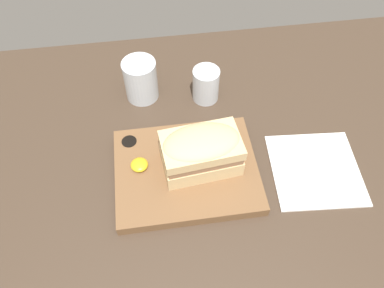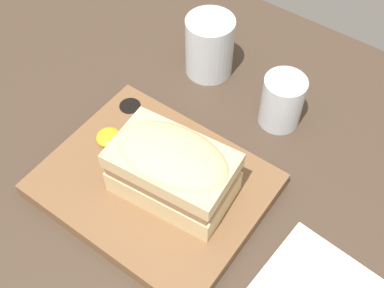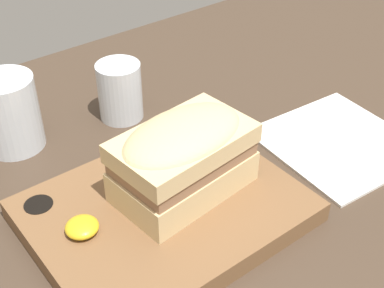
{
  "view_description": "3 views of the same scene",
  "coord_description": "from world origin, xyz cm",
  "px_view_note": "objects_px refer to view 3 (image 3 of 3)",
  "views": [
    {
      "loc": [
        -10.65,
        -37.96,
        69.11
      ],
      "look_at": [
        -4.54,
        5.3,
        9.04
      ],
      "focal_mm": 35.0,
      "sensor_mm": 36.0,
      "label": 1
    },
    {
      "loc": [
        18.69,
        -22.72,
        59.22
      ],
      "look_at": [
        -2.9,
        7.15,
        10.43
      ],
      "focal_mm": 45.0,
      "sensor_mm": 36.0,
      "label": 2
    },
    {
      "loc": [
        -30.73,
        -33.84,
        45.4
      ],
      "look_at": [
        -0.97,
        4.31,
        9.45
      ],
      "focal_mm": 50.0,
      "sensor_mm": 36.0,
      "label": 3
    }
  ],
  "objects_px": {
    "serving_board": "(164,211)",
    "water_glass": "(10,117)",
    "sandwich": "(183,155)",
    "wine_glass": "(120,92)",
    "napkin": "(338,143)"
  },
  "relations": [
    {
      "from": "napkin",
      "to": "sandwich",
      "type": "bearing_deg",
      "value": 172.37
    },
    {
      "from": "serving_board",
      "to": "napkin",
      "type": "xyz_separation_m",
      "value": [
        0.27,
        -0.03,
        -0.01
      ]
    },
    {
      "from": "water_glass",
      "to": "serving_board",
      "type": "bearing_deg",
      "value": -72.69
    },
    {
      "from": "water_glass",
      "to": "napkin",
      "type": "xyz_separation_m",
      "value": [
        0.35,
        -0.27,
        -0.04
      ]
    },
    {
      "from": "sandwich",
      "to": "water_glass",
      "type": "height_order",
      "value": "sandwich"
    },
    {
      "from": "serving_board",
      "to": "wine_glass",
      "type": "height_order",
      "value": "wine_glass"
    },
    {
      "from": "sandwich",
      "to": "napkin",
      "type": "distance_m",
      "value": 0.25
    },
    {
      "from": "sandwich",
      "to": "wine_glass",
      "type": "distance_m",
      "value": 0.22
    },
    {
      "from": "serving_board",
      "to": "napkin",
      "type": "distance_m",
      "value": 0.27
    },
    {
      "from": "serving_board",
      "to": "napkin",
      "type": "height_order",
      "value": "serving_board"
    },
    {
      "from": "wine_glass",
      "to": "napkin",
      "type": "bearing_deg",
      "value": -50.79
    },
    {
      "from": "serving_board",
      "to": "water_glass",
      "type": "xyz_separation_m",
      "value": [
        -0.07,
        0.24,
        0.03
      ]
    },
    {
      "from": "serving_board",
      "to": "wine_glass",
      "type": "distance_m",
      "value": 0.23
    },
    {
      "from": "sandwich",
      "to": "wine_glass",
      "type": "xyz_separation_m",
      "value": [
        0.04,
        0.21,
        -0.04
      ]
    },
    {
      "from": "water_glass",
      "to": "napkin",
      "type": "height_order",
      "value": "water_glass"
    }
  ]
}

